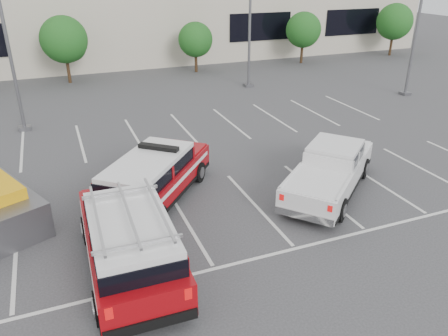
% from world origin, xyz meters
% --- Properties ---
extents(ground, '(120.00, 120.00, 0.00)m').
position_xyz_m(ground, '(0.00, 0.00, 0.00)').
color(ground, '#37373A').
rests_on(ground, ground).
extents(stall_markings, '(23.00, 15.00, 0.01)m').
position_xyz_m(stall_markings, '(0.00, 4.50, 0.01)').
color(stall_markings, silver).
rests_on(stall_markings, ground).
extents(convention_building, '(60.00, 16.99, 13.20)m').
position_xyz_m(convention_building, '(0.18, 31.86, 4.72)').
color(convention_building, beige).
rests_on(convention_building, ground).
extents(tree_mid_left, '(3.37, 3.37, 4.85)m').
position_xyz_m(tree_mid_left, '(-4.91, 22.05, 3.04)').
color(tree_mid_left, '#3F2B19').
rests_on(tree_mid_left, ground).
extents(tree_mid_right, '(2.77, 2.77, 3.99)m').
position_xyz_m(tree_mid_right, '(5.09, 22.05, 2.50)').
color(tree_mid_right, '#3F2B19').
rests_on(tree_mid_right, ground).
extents(tree_right, '(3.07, 3.07, 4.42)m').
position_xyz_m(tree_right, '(15.09, 22.05, 2.77)').
color(tree_right, '#3F2B19').
rests_on(tree_right, ground).
extents(tree_far_right, '(3.37, 3.37, 4.85)m').
position_xyz_m(tree_far_right, '(25.09, 22.05, 3.04)').
color(tree_far_right, '#3F2B19').
rests_on(tree_far_right, ground).
extents(light_pole_left, '(0.90, 0.60, 10.24)m').
position_xyz_m(light_pole_left, '(-8.00, 12.00, 5.19)').
color(light_pole_left, '#59595E').
rests_on(light_pole_left, ground).
extents(light_pole_mid, '(0.90, 0.60, 10.24)m').
position_xyz_m(light_pole_mid, '(7.00, 16.00, 5.19)').
color(light_pole_mid, '#59595E').
rests_on(light_pole_mid, ground).
extents(light_pole_right, '(0.90, 0.60, 10.24)m').
position_xyz_m(light_pole_right, '(16.00, 10.00, 5.19)').
color(light_pole_right, '#59595E').
rests_on(light_pole_right, ground).
extents(fire_chief_suv, '(5.29, 5.75, 2.02)m').
position_xyz_m(fire_chief_suv, '(-3.29, 1.84, 0.83)').
color(fire_chief_suv, maroon).
rests_on(fire_chief_suv, ground).
extents(white_pickup, '(5.83, 5.41, 1.82)m').
position_xyz_m(white_pickup, '(3.12, 0.04, 0.73)').
color(white_pickup, silver).
rests_on(white_pickup, ground).
extents(ladder_suv, '(2.35, 5.77, 2.26)m').
position_xyz_m(ladder_suv, '(-4.93, -2.08, 0.90)').
color(ladder_suv, maroon).
rests_on(ladder_suv, ground).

